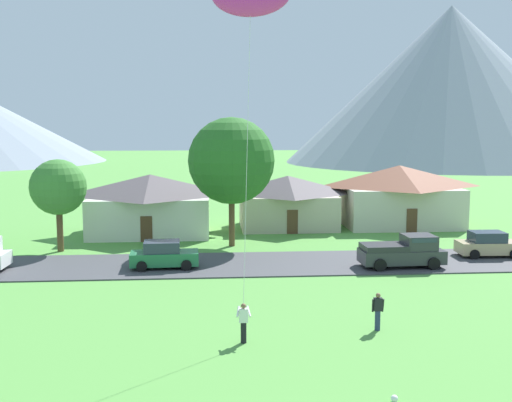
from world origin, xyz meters
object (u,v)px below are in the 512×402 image
house_left_center (288,201)px  house_right_center (399,194)px  tree_center (231,161)px  soccer_ball (394,399)px  watcher_person (378,311)px  parked_car_green_west_end (164,255)px  pickup_truck_charcoal_east_side (404,251)px  house_leftmost (150,203)px  parked_car_tan_mid_west (488,245)px  tree_near_left (58,187)px

house_left_center → house_right_center: (10.03, 0.56, 0.42)m
tree_center → soccer_ball: (4.30, -25.98, -6.20)m
tree_center → watcher_person: size_ratio=5.67×
parked_car_green_west_end → soccer_ball: 21.06m
pickup_truck_charcoal_east_side → parked_car_green_west_end: bearing=176.6°
house_leftmost → house_right_center: (21.66, 2.58, 0.24)m
parked_car_tan_mid_west → soccer_ball: bearing=-121.9°
tree_near_left → parked_car_tan_mid_west: size_ratio=1.54×
tree_center → watcher_person: 20.66m
house_right_center → watcher_person: (-9.53, -27.33, -1.90)m
soccer_ball → tree_near_left: bearing=123.5°
tree_center → tree_near_left: bearing=-175.3°
parked_car_green_west_end → house_right_center: bearing=37.4°
house_leftmost → house_left_center: house_leftmost is taller
soccer_ball → house_right_center: bearing=72.3°
house_right_center → parked_car_tan_mid_west: house_right_center is taller
house_right_center → soccer_ball: house_right_center is taller
parked_car_tan_mid_west → house_right_center: bearing=98.6°
house_left_center → tree_near_left: (-17.37, -8.64, 2.21)m
house_leftmost → soccer_ball: house_leftmost is taller
house_right_center → soccer_ball: 35.99m
house_left_center → parked_car_green_west_end: 17.50m
house_right_center → soccer_ball: (-10.89, -34.20, -2.66)m
tree_near_left → tree_center: 12.38m
tree_near_left → tree_center: size_ratio=0.69×
tree_center → parked_car_green_west_end: 9.86m
house_leftmost → tree_center: 9.37m
watcher_person → soccer_ball: (-1.36, -6.87, -0.76)m
house_left_center → tree_center: tree_center is taller
tree_near_left → pickup_truck_charcoal_east_side: bearing=-16.6°
house_leftmost → house_left_center: (11.62, 2.02, -0.18)m
tree_near_left → pickup_truck_charcoal_east_side: tree_near_left is taller
tree_center → house_right_center: bearing=28.4°
house_right_center → tree_near_left: bearing=-161.4°
house_left_center → watcher_person: house_left_center is taller
house_leftmost → parked_car_green_west_end: 12.76m
parked_car_tan_mid_west → watcher_person: (-11.57, -13.93, 0.01)m
tree_near_left → house_left_center: bearing=26.5°
parked_car_tan_mid_west → tree_near_left: bearing=171.9°
house_leftmost → house_right_center: house_right_center is taller
soccer_ball → watcher_person: bearing=78.8°
parked_car_tan_mid_west → soccer_ball: 24.50m
house_right_center → parked_car_tan_mid_west: (2.03, -13.40, -1.91)m
tree_near_left → pickup_truck_charcoal_east_side: (22.72, -6.76, -3.51)m
house_leftmost → parked_car_tan_mid_west: size_ratio=2.42×
pickup_truck_charcoal_east_side → parked_car_tan_mid_west: bearing=20.9°
house_right_center → tree_near_left: (-27.41, -9.21, 1.78)m
watcher_person → soccer_ball: 7.04m
house_right_center → soccer_ball: bearing=-107.7°
house_right_center → pickup_truck_charcoal_east_side: bearing=-106.4°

